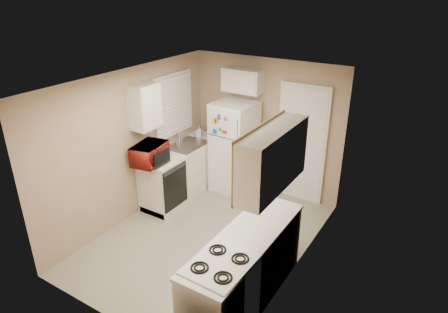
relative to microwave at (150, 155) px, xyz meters
The scene contains 19 objects.
floor 1.56m from the microwave, ahead, with size 3.80×3.80×0.00m, color #ADAA95.
ceiling 1.78m from the microwave, ahead, with size 3.80×3.80×0.00m, color white.
wall_left 0.32m from the microwave, 152.46° to the right, with size 3.80×3.80×0.00m, color tan.
wall_right 2.56m from the microwave, ahead, with size 3.80×3.80×0.00m, color tan.
wall_back 2.12m from the microwave, 56.98° to the left, with size 2.80×2.80×0.00m, color tan.
wall_front 2.34m from the microwave, 60.47° to the right, with size 2.80×2.80×0.00m, color tan.
left_counter 0.98m from the microwave, 86.28° to the left, with size 0.60×1.80×0.90m, color silver.
dishwasher 0.68m from the microwave, 26.52° to the left, with size 0.03×0.58×0.72m, color black.
sink 0.94m from the microwave, 86.89° to the left, with size 0.54×0.74×0.16m, color gray.
microwave is the anchor object (origin of this frame).
soap_bottle 1.36m from the microwave, 90.00° to the left, with size 0.10×0.10×0.21m, color silver.
window_blinds 1.09m from the microwave, 102.86° to the left, with size 0.10×0.98×1.08m, color silver.
upper_cabinet_left 0.76m from the microwave, 138.13° to the left, with size 0.30×0.45×0.70m, color silver.
refrigerator 1.58m from the microwave, 62.16° to the left, with size 0.68×0.66×1.66m, color white.
cabinet_over_fridge 2.02m from the microwave, 65.15° to the left, with size 0.70×0.30×0.40m, color silver.
interior_door 2.53m from the microwave, 43.07° to the left, with size 0.86×0.06×2.08m, color white.
right_counter 2.51m from the microwave, 22.46° to the right, with size 0.60×2.00×0.90m, color silver.
stove 2.77m from the microwave, 33.40° to the right, with size 0.58×0.72×0.87m, color white.
upper_cabinet_right 2.59m from the microwave, 14.72° to the right, with size 0.30×1.20×0.70m, color silver.
Camera 1 is at (2.88, -4.13, 3.60)m, focal length 32.00 mm.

